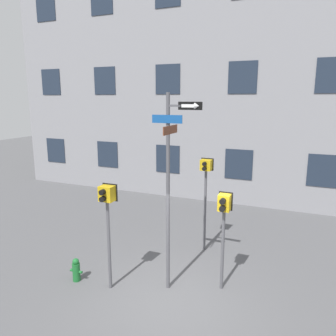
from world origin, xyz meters
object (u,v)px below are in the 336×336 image
(street_sign_pole, at_px, (170,179))
(pedestrian_signal_across, at_px, (206,180))
(fire_hydrant, at_px, (76,270))
(pedestrian_signal_right, at_px, (224,215))
(pedestrian_signal_left, at_px, (107,208))

(street_sign_pole, xyz_separation_m, pedestrian_signal_across, (0.16, 2.46, -0.59))
(street_sign_pole, xyz_separation_m, fire_hydrant, (-2.42, -0.64, -2.57))
(pedestrian_signal_right, height_order, pedestrian_signal_across, pedestrian_signal_across)
(street_sign_pole, height_order, pedestrian_signal_left, street_sign_pole)
(street_sign_pole, height_order, pedestrian_signal_across, street_sign_pole)
(pedestrian_signal_left, bearing_deg, street_sign_pole, 22.25)
(pedestrian_signal_right, relative_size, pedestrian_signal_across, 0.85)
(pedestrian_signal_across, bearing_deg, pedestrian_signal_left, -117.43)
(pedestrian_signal_left, xyz_separation_m, pedestrian_signal_right, (2.62, 1.07, -0.19))
(pedestrian_signal_across, relative_size, fire_hydrant, 4.66)
(pedestrian_signal_left, height_order, fire_hydrant, pedestrian_signal_left)
(pedestrian_signal_left, distance_m, pedestrian_signal_right, 2.84)
(pedestrian_signal_right, distance_m, fire_hydrant, 4.15)
(street_sign_pole, height_order, fire_hydrant, street_sign_pole)
(pedestrian_signal_left, distance_m, pedestrian_signal_across, 3.43)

